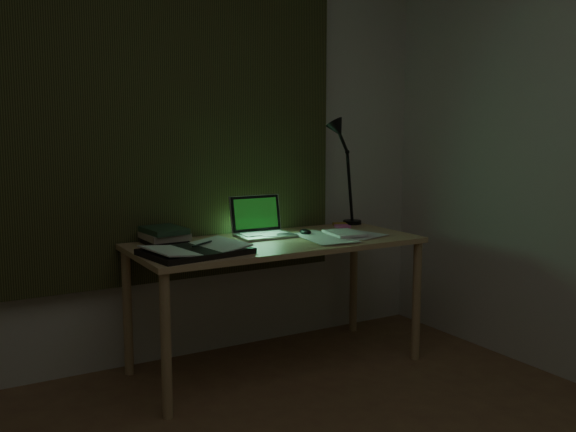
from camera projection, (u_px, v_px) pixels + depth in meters
name	position (u px, v px, depth m)	size (l,w,h in m)	color
wall_back	(139.00, 129.00, 3.28)	(3.50, 0.00, 2.50)	beige
curtain	(140.00, 88.00, 3.22)	(2.20, 0.06, 2.00)	#2A2D16
desk	(276.00, 304.00, 3.35)	(1.48, 0.65, 0.68)	tan
laptop	(265.00, 217.00, 3.40)	(0.30, 0.33, 0.21)	#B5B6BA
open_textbook	(196.00, 250.00, 2.95)	(0.46, 0.33, 0.04)	white
book_stack	(164.00, 235.00, 3.19)	(0.19, 0.23, 0.09)	white
loose_papers	(334.00, 234.00, 3.44)	(0.36, 0.39, 0.02)	silver
mouse	(305.00, 232.00, 3.47)	(0.05, 0.09, 0.03)	black
sticky_yellow	(340.00, 224.00, 3.79)	(0.08, 0.08, 0.02)	gold
sticky_pink	(342.00, 226.00, 3.71)	(0.08, 0.08, 0.02)	pink
desk_lamp	(353.00, 175.00, 3.82)	(0.39, 0.31, 0.59)	black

